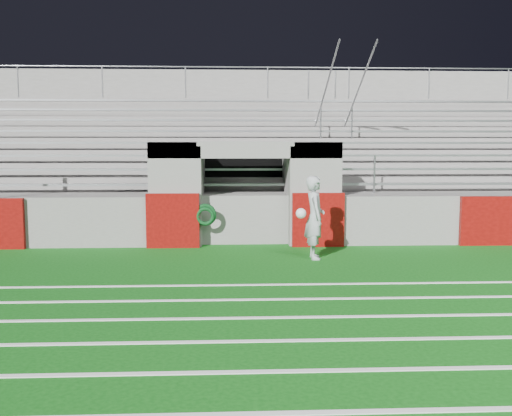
{
  "coord_description": "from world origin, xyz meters",
  "views": [
    {
      "loc": [
        -0.37,
        -11.04,
        2.46
      ],
      "look_at": [
        0.2,
        1.8,
        1.1
      ],
      "focal_mm": 40.0,
      "sensor_mm": 36.0,
      "label": 1
    }
  ],
  "objects": [
    {
      "name": "hose_coil",
      "position": [
        -1.0,
        2.93,
        0.8
      ],
      "size": [
        0.55,
        0.15,
        0.55
      ],
      "color": "#0B3916",
      "rests_on": "ground"
    },
    {
      "name": "ground",
      "position": [
        0.0,
        0.0,
        0.0
      ],
      "size": [
        90.0,
        90.0,
        0.0
      ],
      "primitive_type": "plane",
      "color": "#0D4E0F",
      "rests_on": "ground"
    },
    {
      "name": "stadium_structure",
      "position": [
        0.0,
        7.97,
        1.49
      ],
      "size": [
        26.0,
        8.48,
        5.42
      ],
      "color": "slate",
      "rests_on": "ground"
    },
    {
      "name": "field_markings",
      "position": [
        0.0,
        -5.0,
        0.01
      ],
      "size": [
        28.0,
        8.09,
        0.01
      ],
      "color": "white",
      "rests_on": "ground"
    },
    {
      "name": "goalkeeper_with_ball",
      "position": [
        1.48,
        1.41,
        0.93
      ],
      "size": [
        0.68,
        0.68,
        1.85
      ],
      "color": "#A2A8AB",
      "rests_on": "ground"
    }
  ]
}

